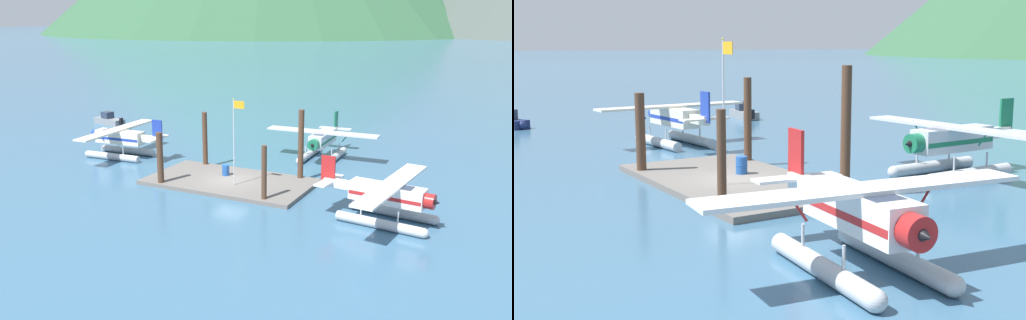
% 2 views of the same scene
% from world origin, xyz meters
% --- Properties ---
extents(ground_plane, '(1200.00, 1200.00, 0.00)m').
position_xyz_m(ground_plane, '(0.00, 0.00, 0.00)').
color(ground_plane, '#38607F').
extents(dock_platform, '(12.98, 7.01, 0.30)m').
position_xyz_m(dock_platform, '(0.00, 0.00, 0.15)').
color(dock_platform, '#66605B').
rests_on(dock_platform, ground).
extents(piling_near_left, '(0.50, 0.50, 4.27)m').
position_xyz_m(piling_near_left, '(-4.48, -2.97, 2.14)').
color(piling_near_left, '#4C3323').
rests_on(piling_near_left, ground).
extents(piling_near_right, '(0.38, 0.38, 4.18)m').
position_xyz_m(piling_near_right, '(4.43, -2.91, 2.09)').
color(piling_near_right, '#4C3323').
rests_on(piling_near_right, ground).
extents(piling_far_left, '(0.43, 0.43, 4.91)m').
position_xyz_m(piling_far_left, '(-4.21, 3.19, 2.45)').
color(piling_far_left, '#4C3323').
rests_on(piling_far_left, ground).
extents(piling_far_right, '(0.45, 0.45, 5.82)m').
position_xyz_m(piling_far_right, '(4.80, 3.06, 2.91)').
color(piling_far_right, '#4C3323').
rests_on(piling_far_right, ground).
extents(flagpole, '(0.95, 0.10, 6.70)m').
position_xyz_m(flagpole, '(1.09, -1.00, 4.42)').
color(flagpole, silver).
rests_on(flagpole, dock_platform).
extents(fuel_drum, '(0.62, 0.62, 0.88)m').
position_xyz_m(fuel_drum, '(-0.88, 0.94, 0.74)').
color(fuel_drum, '#1E4C99').
rests_on(fuel_drum, dock_platform).
extents(seaplane_silver_bow_right, '(10.44, 7.98, 3.84)m').
position_xyz_m(seaplane_silver_bow_right, '(4.03, 10.47, 1.58)').
color(seaplane_silver_bow_right, '#B7BABF').
rests_on(seaplane_silver_bow_right, ground).
extents(seaplane_cream_port_fwd, '(7.97, 10.47, 3.84)m').
position_xyz_m(seaplane_cream_port_fwd, '(-13.31, 2.69, 1.58)').
color(seaplane_cream_port_fwd, '#B7BABF').
rests_on(seaplane_cream_port_fwd, ground).
extents(seaplane_white_stbd_aft, '(7.95, 10.49, 3.84)m').
position_xyz_m(seaplane_white_stbd_aft, '(13.10, -2.80, 1.58)').
color(seaplane_white_stbd_aft, '#B7BABF').
rests_on(seaplane_white_stbd_aft, ground).
extents(boat_grey_open_west, '(4.85, 2.24, 1.50)m').
position_xyz_m(boat_grey_open_west, '(-25.39, 14.71, 0.49)').
color(boat_grey_open_west, gray).
rests_on(boat_grey_open_west, ground).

